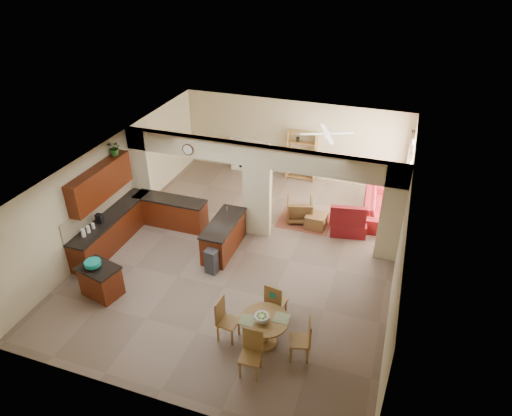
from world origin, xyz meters
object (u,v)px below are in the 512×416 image
(dining_table, at_px, (265,327))
(sofa, at_px, (379,206))
(armchair, at_px, (300,210))
(kitchen_island, at_px, (101,281))

(dining_table, bearing_deg, sofa, 73.85)
(armchair, bearing_deg, sofa, -171.48)
(sofa, bearing_deg, armchair, 109.64)
(kitchen_island, relative_size, dining_table, 1.03)
(dining_table, bearing_deg, kitchen_island, 176.95)
(kitchen_island, distance_m, sofa, 8.43)
(kitchen_island, relative_size, sofa, 0.45)
(kitchen_island, height_order, armchair, kitchen_island)
(dining_table, height_order, sofa, dining_table)
(dining_table, height_order, armchair, armchair)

